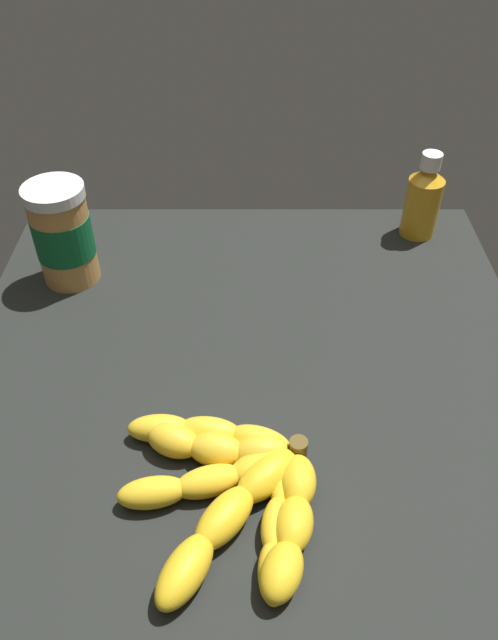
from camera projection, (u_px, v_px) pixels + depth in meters
ground_plane at (250, 372)px, 79.02cm from camera, size 73.46×72.64×3.65cm
banana_bunch at (238, 487)px, 62.32cm from camera, size 20.63×22.56×3.78cm
peanut_butter_jar at (64, 234)px, 85.89cm from camera, size 8.38×8.38×14.97cm
honey_bottle at (424, 199)px, 95.46cm from camera, size 5.50×5.50×13.87cm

